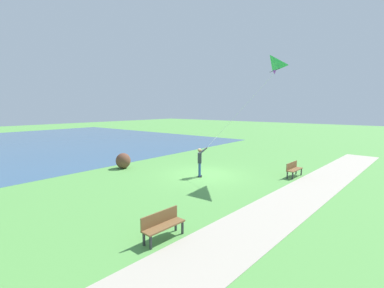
# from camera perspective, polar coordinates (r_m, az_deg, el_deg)

# --- Properties ---
(ground_plane) EXTENTS (120.00, 120.00, 0.00)m
(ground_plane) POSITION_cam_1_polar(r_m,az_deg,el_deg) (16.74, 2.76, -6.62)
(ground_plane) COLOR #569947
(walkway_path) EXTENTS (4.25, 32.09, 0.02)m
(walkway_path) POSITION_cam_1_polar(r_m,az_deg,el_deg) (12.43, 19.25, -12.20)
(walkway_path) COLOR #ADA393
(walkway_path) RESTS_ON ground
(person_kite_flyer) EXTENTS (0.62, 0.55, 1.83)m
(person_kite_flyer) POSITION_cam_1_polar(r_m,az_deg,el_deg) (16.12, 1.72, -3.36)
(person_kite_flyer) COLOR #232328
(person_kite_flyer) RESTS_ON ground
(flying_kite) EXTENTS (3.75, 2.85, 5.25)m
(flying_kite) POSITION_cam_1_polar(r_m,az_deg,el_deg) (16.24, 16.19, 15.86)
(flying_kite) COLOR green
(park_bench_near_walkway) EXTENTS (0.53, 1.52, 0.88)m
(park_bench_near_walkway) POSITION_cam_1_polar(r_m,az_deg,el_deg) (17.36, 20.80, -4.87)
(park_bench_near_walkway) COLOR brown
(park_bench_near_walkway) RESTS_ON ground
(park_bench_far_walkway) EXTENTS (0.53, 1.52, 0.88)m
(park_bench_far_walkway) POSITION_cam_1_polar(r_m,az_deg,el_deg) (8.91, -6.33, -16.46)
(park_bench_far_walkway) COLOR brown
(park_bench_far_walkway) RESTS_ON ground
(lakeside_shrub) EXTENTS (0.97, 1.02, 1.05)m
(lakeside_shrub) POSITION_cam_1_polar(r_m,az_deg,el_deg) (19.05, -14.44, -3.47)
(lakeside_shrub) COLOR brown
(lakeside_shrub) RESTS_ON ground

